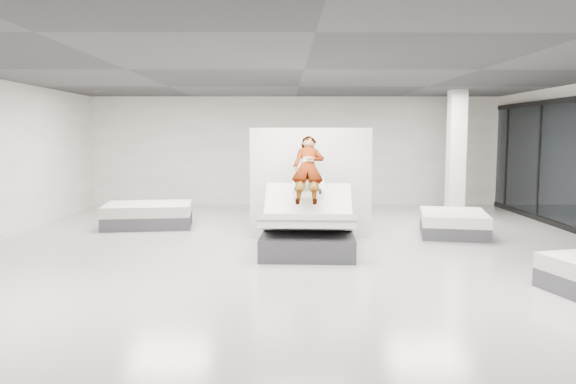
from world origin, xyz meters
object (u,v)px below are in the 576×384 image
object	(u,v)px
divider_panel	(311,183)
flat_bed_right_far	(453,223)
person	(308,180)
column	(456,154)
hero_bed	(308,229)
remote	(320,192)
flat_bed_left_far	(148,215)

from	to	relation	value
divider_panel	flat_bed_right_far	xyz separation A→B (m)	(3.02, 0.35, -0.88)
person	flat_bed_right_far	size ratio (longest dim) A/B	0.81
person	column	size ratio (longest dim) A/B	0.50
hero_bed	divider_panel	distance (m)	1.50
remote	flat_bed_right_far	size ratio (longest dim) A/B	0.07
divider_panel	person	bearing A→B (deg)	-96.72
person	flat_bed_left_far	size ratio (longest dim) A/B	0.77
flat_bed_right_far	flat_bed_left_far	distance (m)	6.76
person	hero_bed	bearing A→B (deg)	-90.00
flat_bed_left_far	flat_bed_right_far	bearing A→B (deg)	-9.18
hero_bed	flat_bed_right_far	size ratio (longest dim) A/B	1.13
flat_bed_right_far	divider_panel	bearing A→B (deg)	-173.45
flat_bed_left_far	hero_bed	bearing A→B (deg)	-37.84
divider_panel	remote	bearing A→B (deg)	-86.90
divider_panel	column	xyz separation A→B (m)	(3.80, 2.81, 0.48)
person	divider_panel	bearing A→B (deg)	87.74
remote	flat_bed_left_far	bearing A→B (deg)	146.61
hero_bed	column	size ratio (longest dim) A/B	0.70
flat_bed_left_far	column	size ratio (longest dim) A/B	0.65
divider_panel	flat_bed_left_far	xyz separation A→B (m)	(-3.65, 1.43, -0.85)
divider_panel	flat_bed_left_far	distance (m)	4.01
flat_bed_right_far	column	bearing A→B (deg)	72.61
person	column	xyz separation A→B (m)	(3.89, 3.82, 0.33)
person	remote	bearing A→B (deg)	-57.85
divider_panel	column	distance (m)	4.75
hero_bed	flat_bed_right_far	bearing A→B (deg)	27.99
hero_bed	remote	xyz separation A→B (m)	(0.22, -0.05, 0.68)
divider_panel	hero_bed	bearing A→B (deg)	-96.18
person	flat_bed_left_far	distance (m)	4.42
hero_bed	remote	bearing A→B (deg)	-11.92
column	person	bearing A→B (deg)	-135.56
remote	divider_panel	bearing A→B (deg)	97.55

